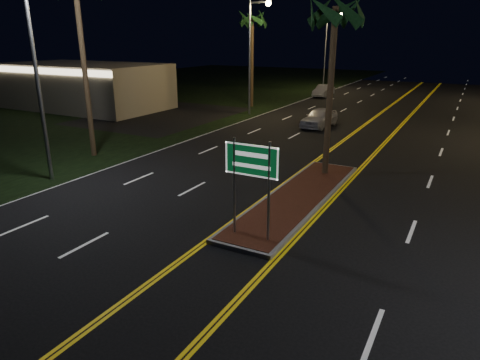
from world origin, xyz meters
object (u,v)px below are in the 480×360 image
Objects in this scene: highway_sign at (251,170)px; median_island at (298,197)px; streetlight_left_near at (39,52)px; palm_median at (335,12)px; streetlight_left_far at (329,42)px; streetlight_left_mid at (254,45)px; commercial_building at (85,86)px; car_near at (319,116)px; palm_left_far at (252,20)px; car_far at (324,90)px.

median_island is at bearing 90.00° from highway_sign.
palm_median is at bearing 31.49° from streetlight_left_near.
streetlight_left_near is 40.00m from streetlight_left_far.
streetlight_left_near is at bearing -90.00° from streetlight_left_mid.
streetlight_left_far is (15.39, 24.01, 3.65)m from commercial_building.
streetlight_left_mid is 1.87× the size of car_near.
palm_left_far is at bearing 31.25° from commercial_building.
palm_median is (26.00, -9.49, 5.27)m from commercial_building.
highway_sign is 11.17m from streetlight_left_near.
streetlight_left_far reaches higher than median_island.
streetlight_left_near reaches higher than highway_sign.
highway_sign is 9.11m from palm_median.
streetlight_left_far is 7.85m from car_far.
streetlight_left_far is (-10.61, 37.00, 5.57)m from median_island.
palm_median is 21.69m from palm_left_far.
streetlight_left_far is at bearing 104.44° from highway_sign.
palm_left_far reaches higher than commercial_building.
streetlight_left_near is 24.19m from palm_left_far.
highway_sign is 36.46m from car_far.
car_far is (-4.99, 16.40, -0.06)m from car_near.
commercial_building is at bearing -122.65° from streetlight_left_far.
streetlight_left_far is at bearing 106.00° from median_island.
streetlight_left_mid is (-10.61, 21.20, 3.25)m from highway_sign.
commercial_building is at bearing -165.39° from streetlight_left_mid.
car_far is at bearing 106.19° from median_island.
commercial_building is 1.67× the size of streetlight_left_far.
streetlight_left_far is at bearing 110.84° from car_near.
streetlight_left_far is 1.08× the size of palm_median.
palm_median reaches higher than median_island.
car_near is (6.58, -22.32, -4.85)m from streetlight_left_far.
streetlight_left_far is 16.28m from palm_left_far.
commercial_building is at bearing 153.45° from median_island.
car_near is at bearing 102.07° from highway_sign.
streetlight_left_far reaches higher than palm_left_far.
median_island is 1.14× the size of streetlight_left_near.
streetlight_left_near is at bearing -164.22° from median_island.
car_near is (6.58, -2.32, -4.85)m from streetlight_left_mid.
highway_sign is at bearing -6.47° from streetlight_left_near.
car_far is (1.59, 34.08, -4.91)m from streetlight_left_near.
commercial_building is 24.84m from car_far.
median_island is 29.13m from commercial_building.
streetlight_left_near is at bearing -84.79° from palm_left_far.
palm_median is 13.53m from car_near.
palm_median is at bearing -65.72° from car_near.
palm_left_far reaches higher than car_far.
median_island is 2.12× the size of car_near.
streetlight_left_near is 12.55m from palm_median.
palm_median reaches higher than car_near.
streetlight_left_far is 1.87× the size of car_near.
palm_median is at bearing -72.42° from streetlight_left_far.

